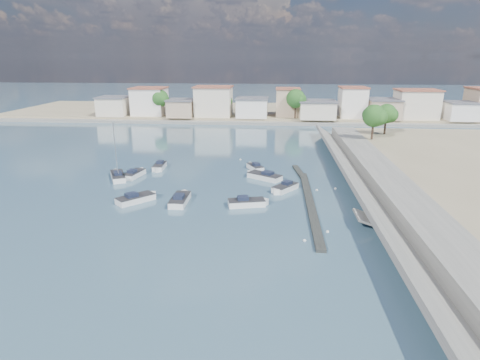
# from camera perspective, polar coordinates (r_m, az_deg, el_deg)

# --- Properties ---
(ground) EXTENTS (400.00, 400.00, 0.00)m
(ground) POSITION_cam_1_polar(r_m,az_deg,el_deg) (79.62, 3.13, 4.26)
(ground) COLOR #304F60
(ground) RESTS_ON ground
(seawall_walkway) EXTENTS (5.00, 90.00, 1.80)m
(seawall_walkway) POSITION_cam_1_polar(r_m,az_deg,el_deg) (55.75, 21.57, -1.67)
(seawall_walkway) COLOR slate
(seawall_walkway) RESTS_ON ground
(breakwater) EXTENTS (2.00, 31.02, 0.35)m
(breakwater) POSITION_cam_1_polar(r_m,az_deg,el_deg) (53.47, 9.60, -2.28)
(breakwater) COLOR black
(breakwater) RESTS_ON ground
(far_shore_land) EXTENTS (160.00, 40.00, 1.40)m
(far_shore_land) POSITION_cam_1_polar(r_m,az_deg,el_deg) (130.72, 3.88, 9.64)
(far_shore_land) COLOR gray
(far_shore_land) RESTS_ON ground
(far_shore_quay) EXTENTS (160.00, 2.50, 0.80)m
(far_shore_quay) POSITION_cam_1_polar(r_m,az_deg,el_deg) (109.99, 3.66, 8.06)
(far_shore_quay) COLOR slate
(far_shore_quay) RESTS_ON ground
(far_town) EXTENTS (113.01, 12.80, 8.35)m
(far_town) POSITION_cam_1_polar(r_m,az_deg,el_deg) (115.53, 9.18, 10.59)
(far_town) COLOR beige
(far_town) RESTS_ON far_shore_land
(shore_trees) EXTENTS (74.56, 38.32, 7.92)m
(shore_trees) POSITION_cam_1_polar(r_m,az_deg,el_deg) (106.50, 8.25, 10.78)
(shore_trees) COLOR #38281E
(shore_trees) RESTS_ON ground
(motorboat_a) EXTENTS (1.97, 5.49, 1.48)m
(motorboat_a) POSITION_cam_1_polar(r_m,az_deg,el_deg) (51.50, -8.47, -2.75)
(motorboat_a) COLOR white
(motorboat_a) RESTS_ON ground
(motorboat_b) EXTENTS (4.69, 4.79, 1.48)m
(motorboat_b) POSITION_cam_1_polar(r_m,az_deg,el_deg) (52.87, -14.39, -2.58)
(motorboat_b) COLOR white
(motorboat_b) RESTS_ON ground
(motorboat_c) EXTENTS (5.50, 4.53, 1.48)m
(motorboat_c) POSITION_cam_1_polar(r_m,az_deg,el_deg) (60.80, 3.32, 0.53)
(motorboat_c) COLOR white
(motorboat_c) RESTS_ON ground
(motorboat_d) EXTENTS (3.87, 4.42, 1.48)m
(motorboat_d) POSITION_cam_1_polar(r_m,az_deg,el_deg) (55.50, 6.29, -1.18)
(motorboat_d) COLOR white
(motorboat_d) RESTS_ON ground
(motorboat_e) EXTENTS (2.58, 5.08, 1.48)m
(motorboat_e) POSITION_cam_1_polar(r_m,az_deg,el_deg) (63.95, -14.74, 0.82)
(motorboat_e) COLOR white
(motorboat_e) RESTS_ON ground
(motorboat_f) EXTENTS (3.07, 4.08, 1.48)m
(motorboat_f) POSITION_cam_1_polar(r_m,az_deg,el_deg) (65.68, 2.10, 1.82)
(motorboat_f) COLOR white
(motorboat_f) RESTS_ON ground
(motorboat_g) EXTENTS (1.83, 4.71, 1.48)m
(motorboat_g) POSITION_cam_1_polar(r_m,az_deg,el_deg) (67.23, -11.41, 1.84)
(motorboat_g) COLOR white
(motorboat_g) RESTS_ON ground
(motorboat_h) EXTENTS (5.13, 2.76, 1.48)m
(motorboat_h) POSITION_cam_1_polar(r_m,az_deg,el_deg) (49.75, 1.21, -3.28)
(motorboat_h) COLOR white
(motorboat_h) RESTS_ON ground
(sailboat) EXTENTS (3.98, 5.69, 9.00)m
(sailboat) POSITION_cam_1_polar(r_m,az_deg,el_deg) (63.60, -17.00, 0.58)
(sailboat) COLOR white
(sailboat) RESTS_ON ground
(mooring_buoys) EXTENTS (14.97, 32.73, 0.34)m
(mooring_buoys) POSITION_cam_1_polar(r_m,az_deg,el_deg) (55.78, 7.16, -1.48)
(mooring_buoys) COLOR silver
(mooring_buoys) RESTS_ON ground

